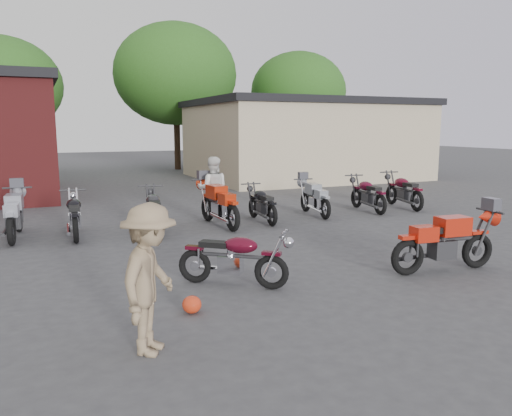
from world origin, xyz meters
name	(u,v)px	position (x,y,z in m)	size (l,w,h in m)	color
ground	(291,284)	(0.00, 0.00, 0.00)	(90.00, 90.00, 0.00)	#3A3A3D
stucco_building	(303,142)	(8.50, 15.00, 1.75)	(10.00, 8.00, 3.50)	tan
tree_1	(3,103)	(-5.00, 22.00, 3.70)	(5.92, 5.92, 7.40)	#204412
tree_2	(176,93)	(4.00, 22.00, 4.40)	(7.04, 7.04, 8.80)	#204412
tree_3	(298,106)	(12.00, 22.00, 3.80)	(6.08, 6.08, 7.60)	#204412
vintage_motorcycle	(234,255)	(-0.86, 0.28, 0.51)	(1.76, 0.58, 1.02)	#490918
sportbike	(446,239)	(2.81, -0.43, 0.58)	(2.00, 0.66, 1.16)	red
helmet	(192,304)	(-1.81, -0.56, 0.12)	(0.26, 0.26, 0.24)	red
person_light	(213,189)	(0.66, 5.79, 0.86)	(0.83, 0.65, 1.72)	silver
person_tan	(150,279)	(-2.55, -1.52, 0.85)	(1.10, 0.63, 1.70)	#8F7858
row_bike_1	(14,212)	(-4.15, 5.50, 0.59)	(2.04, 0.67, 1.19)	#90929D
row_bike_2	(74,213)	(-2.91, 5.13, 0.55)	(1.91, 0.63, 1.11)	black
row_bike_3	(154,208)	(-1.13, 4.90, 0.57)	(1.98, 0.65, 1.15)	black
row_bike_4	(219,202)	(0.54, 4.99, 0.62)	(2.14, 0.71, 1.24)	red
row_bike_5	(262,202)	(1.79, 5.09, 0.52)	(1.80, 0.60, 1.05)	black
row_bike_6	(315,197)	(3.56, 5.36, 0.54)	(1.86, 0.61, 1.08)	gray
row_bike_7	(368,192)	(5.38, 5.34, 0.56)	(1.94, 0.64, 1.12)	#4F0920
row_bike_8	(403,189)	(6.78, 5.42, 0.58)	(2.01, 0.66, 1.17)	#540A1B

